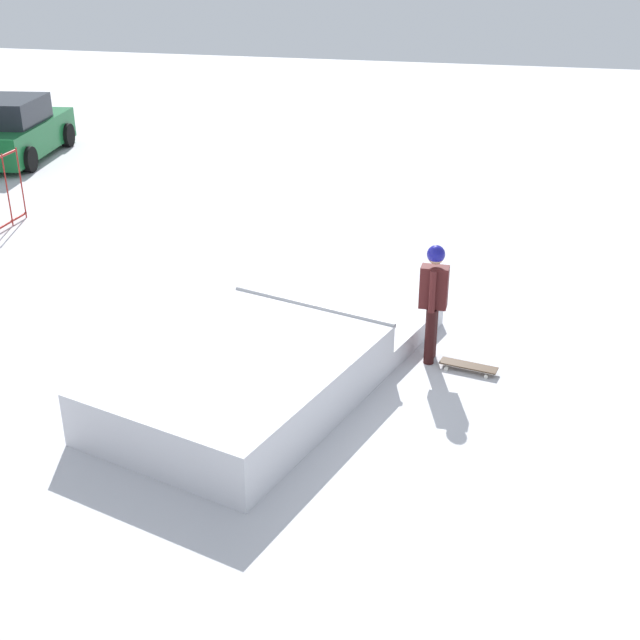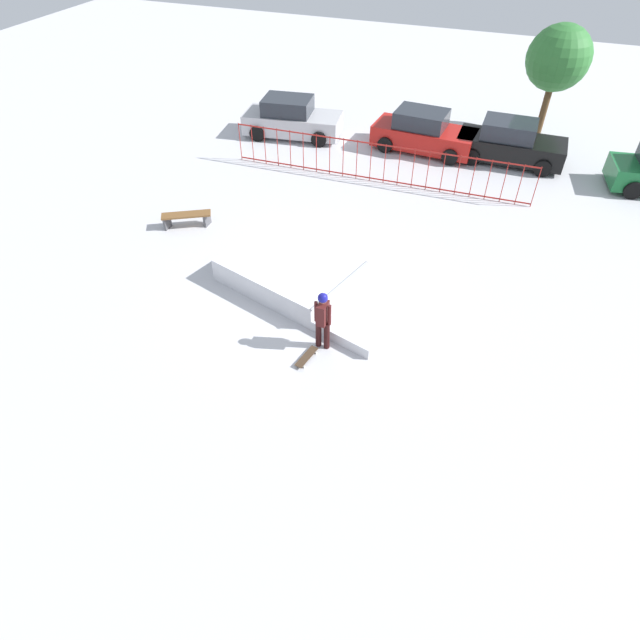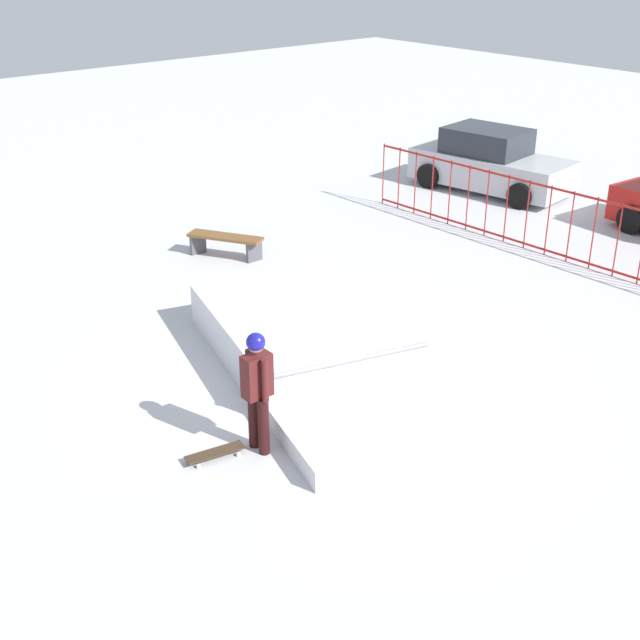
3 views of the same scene
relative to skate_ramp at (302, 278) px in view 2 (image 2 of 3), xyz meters
name	(u,v)px [view 2 (image 2 of 3)]	position (x,y,z in m)	size (l,w,h in m)	color
ground_plane	(310,289)	(0.24, -0.02, -0.32)	(60.00, 60.00, 0.00)	silver
skate_ramp	(302,278)	(0.00, 0.00, 0.00)	(5.92, 4.03, 0.74)	silver
skater	(323,317)	(1.39, -2.07, 0.69)	(0.44, 0.38, 1.73)	black
skateboard	(307,357)	(1.17, -2.63, -0.24)	(0.37, 0.82, 0.09)	#3F2D1E
perimeter_fence	(378,162)	(0.24, 6.91, 0.45)	(11.26, 0.26, 1.50)	maroon
park_bench	(187,217)	(-4.79, 1.66, 0.04)	(1.59, 1.13, 0.48)	brown
parked_car_silver	(291,119)	(-4.38, 9.70, 0.41)	(4.30, 2.36, 1.60)	#B7B7BC
parked_car_red	(423,133)	(1.23, 10.24, 0.41)	(4.22, 2.17, 1.60)	red
parked_car_black	(510,144)	(4.66, 10.41, 0.41)	(4.11, 1.95, 1.60)	black
distant_tree	(558,59)	(5.68, 13.60, 2.79)	(2.53, 2.53, 4.39)	brown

